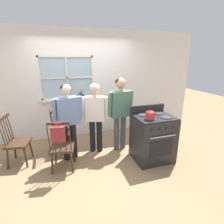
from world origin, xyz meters
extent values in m
plane|color=#937551|center=(0.00, 0.00, 0.00)|extent=(16.00, 16.00, 0.00)
cube|color=white|center=(1.74, 1.40, 1.35)|extent=(2.92, 0.06, 2.70)
cube|color=white|center=(-0.37, 1.40, 0.51)|extent=(1.30, 0.06, 1.02)
cube|color=white|center=(-0.37, 1.40, 2.39)|extent=(1.30, 0.06, 0.63)
cube|color=silver|center=(-0.37, 1.32, 1.00)|extent=(1.36, 0.10, 0.03)
cube|color=#9EB7C6|center=(-0.37, 1.41, 1.55)|extent=(1.24, 0.01, 0.99)
cube|color=silver|center=(-0.37, 1.38, 1.55)|extent=(0.04, 0.02, 1.05)
cube|color=silver|center=(-0.37, 1.38, 1.55)|extent=(1.30, 0.02, 0.04)
cube|color=silver|center=(-1.01, 1.38, 1.55)|extent=(0.04, 0.03, 1.05)
cube|color=silver|center=(0.26, 1.38, 1.55)|extent=(0.04, 0.03, 1.05)
cube|color=silver|center=(-0.37, 1.38, 2.05)|extent=(1.30, 0.03, 0.04)
cube|color=silver|center=(-0.37, 1.38, 1.04)|extent=(1.30, 0.03, 0.04)
cube|color=#3D2819|center=(-0.64, -0.08, 0.43)|extent=(0.49, 0.47, 0.04)
cylinder|color=#3D2819|center=(-0.45, 0.04, 0.20)|extent=(0.08, 0.06, 0.41)
cylinder|color=#3D2819|center=(-0.78, 0.11, 0.20)|extent=(0.06, 0.08, 0.41)
cylinder|color=#3D2819|center=(-0.51, -0.27, 0.20)|extent=(0.06, 0.08, 0.41)
cylinder|color=#3D2819|center=(-0.84, -0.21, 0.20)|extent=(0.08, 0.06, 0.41)
cylinder|color=#3D2819|center=(-0.50, -0.28, 0.69)|extent=(0.03, 0.08, 0.53)
cylinder|color=#3D2819|center=(-0.59, -0.27, 0.69)|extent=(0.03, 0.08, 0.53)
cylinder|color=#3D2819|center=(-0.68, -0.25, 0.69)|extent=(0.03, 0.08, 0.53)
cylinder|color=#3D2819|center=(-0.76, -0.23, 0.69)|extent=(0.03, 0.08, 0.53)
cylinder|color=#3D2819|center=(-0.85, -0.22, 0.69)|extent=(0.03, 0.08, 0.53)
cube|color=#3D2819|center=(-0.68, -0.25, 0.97)|extent=(0.38, 0.11, 0.04)
cube|color=#3D2819|center=(-0.63, 0.59, 0.43)|extent=(0.41, 0.43, 0.04)
cylinder|color=#3D2819|center=(-0.46, 0.42, 0.20)|extent=(0.07, 0.06, 0.41)
cylinder|color=#3D2819|center=(-0.47, 0.76, 0.20)|extent=(0.06, 0.07, 0.41)
cylinder|color=#3D2819|center=(-0.78, 0.41, 0.20)|extent=(0.06, 0.07, 0.41)
cylinder|color=#3D2819|center=(-0.79, 0.75, 0.20)|extent=(0.07, 0.06, 0.41)
cylinder|color=#3D2819|center=(-0.79, 0.40, 0.69)|extent=(0.07, 0.02, 0.53)
cylinder|color=#3D2819|center=(-0.79, 0.49, 0.69)|extent=(0.07, 0.02, 0.53)
cylinder|color=#3D2819|center=(-0.80, 0.58, 0.69)|extent=(0.07, 0.02, 0.53)
cylinder|color=#3D2819|center=(-0.80, 0.67, 0.69)|extent=(0.07, 0.02, 0.53)
cylinder|color=#3D2819|center=(-0.80, 0.76, 0.69)|extent=(0.07, 0.02, 0.53)
cube|color=#3D2819|center=(-0.80, 0.58, 0.97)|extent=(0.05, 0.38, 0.04)
cube|color=#3D2819|center=(-1.45, 0.36, 0.43)|extent=(0.47, 0.48, 0.04)
cylinder|color=#3D2819|center=(-1.32, 0.16, 0.20)|extent=(0.06, 0.07, 0.41)
cylinder|color=#3D2819|center=(-1.26, 0.50, 0.20)|extent=(0.07, 0.06, 0.41)
cylinder|color=#3D2819|center=(-1.64, 0.22, 0.20)|extent=(0.07, 0.06, 0.41)
cylinder|color=#3D2819|center=(-1.58, 0.55, 0.20)|extent=(0.06, 0.07, 0.41)
cylinder|color=#3D2819|center=(-1.65, 0.21, 0.69)|extent=(0.08, 0.03, 0.53)
cylinder|color=#3D2819|center=(-1.64, 0.30, 0.69)|extent=(0.08, 0.03, 0.53)
cylinder|color=#3D2819|center=(-1.62, 0.39, 0.69)|extent=(0.08, 0.03, 0.53)
cylinder|color=#3D2819|center=(-1.60, 0.48, 0.69)|extent=(0.08, 0.03, 0.53)
cylinder|color=#3D2819|center=(-1.59, 0.57, 0.69)|extent=(0.08, 0.03, 0.53)
cube|color=#3D2819|center=(-1.62, 0.39, 0.97)|extent=(0.11, 0.38, 0.04)
cylinder|color=black|center=(-0.57, 0.21, 0.38)|extent=(0.12, 0.12, 0.76)
cylinder|color=black|center=(-0.40, 0.26, 0.38)|extent=(0.12, 0.12, 0.76)
cube|color=#6B84B7|center=(-0.48, 0.23, 1.03)|extent=(0.48, 0.32, 0.54)
cylinder|color=#6B84B7|center=(-0.72, 0.14, 1.05)|extent=(0.10, 0.13, 0.50)
cylinder|color=#6B84B7|center=(-0.23, 0.29, 1.05)|extent=(0.10, 0.13, 0.50)
cylinder|color=beige|center=(-0.48, 0.23, 1.33)|extent=(0.10, 0.10, 0.07)
sphere|color=beige|center=(-0.48, 0.23, 1.46)|extent=(0.19, 0.19, 0.19)
ellipsoid|color=black|center=(-0.49, 0.25, 1.48)|extent=(0.19, 0.19, 0.15)
cylinder|color=black|center=(0.01, 0.38, 0.37)|extent=(0.12, 0.12, 0.73)
cylinder|color=black|center=(0.16, 0.34, 0.37)|extent=(0.12, 0.12, 0.73)
cube|color=white|center=(0.09, 0.36, 0.99)|extent=(0.44, 0.31, 0.52)
cylinder|color=white|center=(-0.14, 0.41, 1.01)|extent=(0.10, 0.13, 0.48)
cylinder|color=white|center=(0.31, 0.28, 1.01)|extent=(0.10, 0.13, 0.48)
cylinder|color=beige|center=(0.09, 0.36, 1.28)|extent=(0.10, 0.10, 0.06)
sphere|color=beige|center=(0.09, 0.36, 1.42)|extent=(0.21, 0.21, 0.21)
ellipsoid|color=silver|center=(0.09, 0.38, 1.44)|extent=(0.21, 0.21, 0.17)
cylinder|color=#4C4C51|center=(0.54, 0.29, 0.39)|extent=(0.12, 0.12, 0.79)
cylinder|color=#4C4C51|center=(0.71, 0.32, 0.39)|extent=(0.12, 0.12, 0.79)
cube|color=#4C7560|center=(0.63, 0.30, 1.07)|extent=(0.48, 0.29, 0.55)
cylinder|color=#4C7560|center=(0.38, 0.23, 1.09)|extent=(0.10, 0.12, 0.51)
cylinder|color=#4C7560|center=(0.89, 0.34, 1.09)|extent=(0.10, 0.12, 0.51)
cylinder|color=tan|center=(0.63, 0.30, 1.38)|extent=(0.10, 0.10, 0.07)
sphere|color=tan|center=(0.63, 0.30, 1.52)|extent=(0.21, 0.21, 0.21)
ellipsoid|color=#332319|center=(0.63, 0.32, 1.54)|extent=(0.22, 0.22, 0.18)
cube|color=#232326|center=(1.12, -0.29, 0.45)|extent=(0.76, 0.64, 0.90)
cube|color=black|center=(1.12, -0.29, 0.91)|extent=(0.74, 0.61, 0.02)
cylinder|color=#2D2D30|center=(0.95, -0.42, 0.93)|extent=(0.20, 0.20, 0.02)
cylinder|color=#2D2D30|center=(1.29, -0.42, 0.93)|extent=(0.20, 0.20, 0.02)
cylinder|color=#2D2D30|center=(0.95, -0.16, 0.93)|extent=(0.20, 0.20, 0.02)
cylinder|color=#2D2D30|center=(1.29, -0.16, 0.93)|extent=(0.20, 0.20, 0.02)
cube|color=#232326|center=(1.12, 0.00, 1.00)|extent=(0.76, 0.06, 0.16)
cube|color=black|center=(1.12, -0.61, 0.40)|extent=(0.47, 0.01, 0.32)
cylinder|color=silver|center=(1.12, -0.64, 0.65)|extent=(0.53, 0.02, 0.02)
cylinder|color=#232326|center=(0.89, -0.62, 0.79)|extent=(0.04, 0.02, 0.04)
cylinder|color=#232326|center=(1.04, -0.62, 0.79)|extent=(0.04, 0.02, 0.04)
cylinder|color=#232326|center=(1.19, -0.62, 0.79)|extent=(0.04, 0.02, 0.04)
cylinder|color=#232326|center=(1.35, -0.62, 0.79)|extent=(0.04, 0.02, 0.04)
cylinder|color=red|center=(0.95, -0.42, 1.00)|extent=(0.17, 0.17, 0.12)
ellipsoid|color=red|center=(0.95, -0.42, 1.06)|extent=(0.16, 0.16, 0.07)
sphere|color=black|center=(0.95, -0.42, 1.10)|extent=(0.03, 0.03, 0.03)
cylinder|color=red|center=(1.03, -0.42, 1.02)|extent=(0.08, 0.03, 0.07)
torus|color=black|center=(0.95, -0.42, 1.12)|extent=(0.12, 0.01, 0.12)
cylinder|color=#42474C|center=(-0.07, 1.31, 1.07)|extent=(0.15, 0.15, 0.11)
cylinder|color=#33261C|center=(-0.07, 1.31, 1.12)|extent=(0.14, 0.14, 0.01)
cone|color=#2D7038|center=(-0.05, 1.32, 1.19)|extent=(0.05, 0.04, 0.14)
cone|color=#2D7038|center=(-0.09, 1.32, 1.16)|extent=(0.05, 0.05, 0.09)
cone|color=#2D7038|center=(-0.07, 1.29, 1.17)|extent=(0.04, 0.06, 0.10)
cube|color=maroon|center=(-0.69, -0.34, 0.82)|extent=(0.23, 0.13, 0.26)
torus|color=maroon|center=(-0.68, -0.26, 0.99)|extent=(0.15, 0.15, 0.01)
camera|label=1|loc=(-0.65, -3.11, 2.01)|focal=28.00mm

